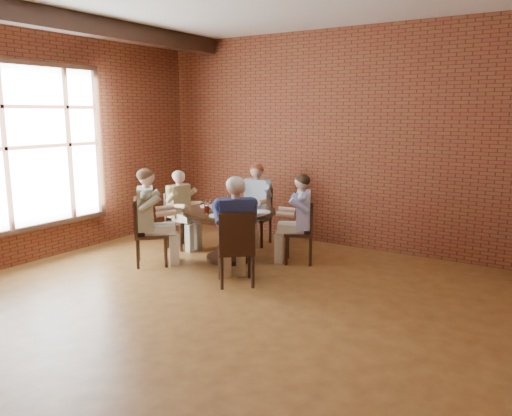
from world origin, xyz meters
The scene contains 29 objects.
floor centered at (0.00, 0.00, 0.00)m, with size 7.00×7.00×0.00m, color olive.
wall_back centered at (0.00, 3.50, 1.70)m, with size 7.00×7.00×0.00m, color brown.
wall_left centered at (-3.25, 0.00, 1.70)m, with size 7.00×7.00×0.00m, color brown.
ceiling_beam centered at (-2.45, 0.00, 3.27)m, with size 0.22×6.90×0.26m, color black.
window centered at (-3.18, 0.40, 1.65)m, with size 0.10×2.16×2.36m.
dining_table centered at (-0.90, 1.83, 0.53)m, with size 1.34×1.34×0.75m.
chair_a centered at (0.08, 2.30, 0.49)m, with size 0.53×0.53×0.90m.
diner_a centered at (0.01, 2.27, 0.64)m, with size 0.49×0.60×1.27m, color #3F55A3, non-canonical shape.
chair_b centered at (-1.06, 2.86, 0.50)m, with size 0.47×0.47×0.92m.
diner_b centered at (-1.04, 2.78, 0.66)m, with size 0.51×0.63×1.31m, color #9AB1C4, non-canonical shape.
chair_c centered at (-1.99, 1.97, 0.48)m, with size 0.42×0.42×0.88m.
diner_c centered at (-1.92, 1.96, 0.61)m, with size 0.47×0.57×1.23m, color brown, non-canonical shape.
chair_d centered at (-1.76, 0.99, 0.52)m, with size 0.62×0.62×0.95m.
diner_d centered at (-1.69, 1.05, 0.68)m, with size 0.55×0.67×1.36m, color #C1B098, non-canonical shape.
chair_e centered at (-0.16, 0.96, 0.52)m, with size 0.62×0.62×0.95m.
diner_e centered at (-0.22, 1.03, 0.68)m, with size 0.54×0.67×1.36m, color #1B224B, non-canonical shape.
plate_a centered at (-0.39, 1.90, 0.76)m, with size 0.26×0.26×0.01m, color white.
plate_b centered at (-0.83, 2.34, 0.76)m, with size 0.26×0.26×0.01m, color white.
plate_c centered at (-1.28, 1.86, 0.76)m, with size 0.26×0.26×0.01m, color white.
plate_d centered at (-0.74, 1.37, 0.76)m, with size 0.26×0.26×0.01m, color white.
glass_a centered at (-0.56, 1.84, 0.82)m, with size 0.07×0.07×0.14m, color white.
glass_b centered at (-0.73, 2.03, 0.82)m, with size 0.07×0.07×0.14m, color white.
glass_c centered at (-1.08, 2.10, 0.82)m, with size 0.07×0.07×0.14m, color white.
glass_d centered at (-1.08, 1.92, 0.82)m, with size 0.07×0.07×0.14m, color white.
glass_e centered at (-1.21, 1.75, 0.82)m, with size 0.07×0.07×0.14m, color white.
glass_f centered at (-1.03, 1.48, 0.82)m, with size 0.07×0.07×0.14m, color white.
glass_g centered at (-0.83, 1.60, 0.82)m, with size 0.07×0.07×0.14m, color white.
glass_h centered at (-0.50, 1.78, 0.82)m, with size 0.07×0.07×0.14m, color white.
smartphone centered at (-0.70, 1.49, 0.75)m, with size 0.07×0.14×0.01m, color black.
Camera 1 is at (3.24, -3.88, 2.12)m, focal length 35.00 mm.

